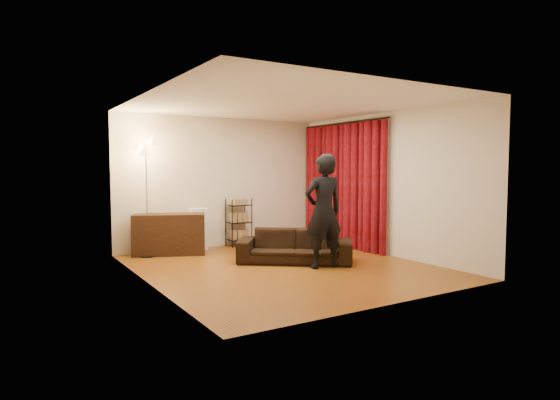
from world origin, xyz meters
TOP-DOWN VIEW (x-y plane):
  - floor at (0.00, 0.00)m, footprint 5.00×5.00m
  - ceiling at (0.00, 0.00)m, footprint 5.00×5.00m
  - wall_back at (0.00, 2.50)m, footprint 5.00×0.00m
  - wall_front at (0.00, -2.50)m, footprint 5.00×0.00m
  - wall_left at (-2.25, 0.00)m, footprint 0.00×5.00m
  - wall_right at (2.25, 0.00)m, footprint 0.00×5.00m
  - curtain_rod at (2.15, 1.12)m, footprint 0.04×2.65m
  - curtain at (2.13, 1.12)m, footprint 0.22×2.65m
  - sofa at (0.36, 0.23)m, footprint 2.03×1.80m
  - person at (0.51, -0.40)m, footprint 0.73×0.51m
  - media_cabinet at (-1.28, 2.10)m, footprint 1.42×0.98m
  - storage_boxes at (-0.61, 2.29)m, footprint 0.37×0.32m
  - wire_shelf at (0.28, 2.28)m, footprint 0.51×0.40m
  - floor_lamp at (-1.69, 2.10)m, footprint 0.50×0.50m

SIDE VIEW (x-z plane):
  - floor at x=0.00m, z-range 0.00..0.00m
  - sofa at x=0.36m, z-range 0.00..0.57m
  - media_cabinet at x=-1.28m, z-range 0.00..0.78m
  - storage_boxes at x=-0.61m, z-range 0.00..0.84m
  - wire_shelf at x=0.28m, z-range 0.00..1.00m
  - person at x=0.51m, z-range 0.00..1.88m
  - floor_lamp at x=-1.69m, z-range 0.00..2.19m
  - curtain at x=2.13m, z-range 0.00..2.55m
  - wall_back at x=0.00m, z-range -1.15..3.85m
  - wall_front at x=0.00m, z-range -1.15..3.85m
  - wall_left at x=-2.25m, z-range -1.15..3.85m
  - wall_right at x=2.25m, z-range -1.15..3.85m
  - curtain_rod at x=2.15m, z-range 2.56..2.60m
  - ceiling at x=0.00m, z-range 2.70..2.70m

